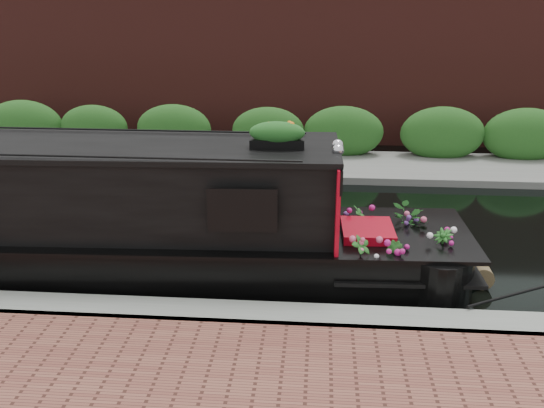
{
  "coord_description": "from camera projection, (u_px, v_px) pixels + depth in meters",
  "views": [
    {
      "loc": [
        1.47,
        -10.36,
        4.39
      ],
      "look_at": [
        0.68,
        -0.6,
        0.8
      ],
      "focal_mm": 40.0,
      "sensor_mm": 36.0,
      "label": 1
    }
  ],
  "objects": [
    {
      "name": "far_brick_wall",
      "position": [
        270.0,
        139.0,
        18.06
      ],
      "size": [
        40.0,
        1.0,
        8.0
      ],
      "primitive_type": "cube",
      "color": "#4E1F1A",
      "rests_on": "ground"
    },
    {
      "name": "far_bank_path",
      "position": [
        261.0,
        168.0,
        15.25
      ],
      "size": [
        40.0,
        2.4,
        0.34
      ],
      "primitive_type": "cube",
      "color": "slate",
      "rests_on": "ground"
    },
    {
      "name": "narrowboat",
      "position": [
        80.0,
        224.0,
        9.53
      ],
      "size": [
        11.69,
        2.45,
        2.72
      ],
      "rotation": [
        0.0,
        0.0,
        0.04
      ],
      "color": "black",
      "rests_on": "ground"
    },
    {
      "name": "near_bank_coping",
      "position": [
        206.0,
        326.0,
        8.23
      ],
      "size": [
        40.0,
        0.6,
        0.5
      ],
      "primitive_type": "cube",
      "color": "gray",
      "rests_on": "ground"
    },
    {
      "name": "far_hedge",
      "position": [
        264.0,
        158.0,
        16.09
      ],
      "size": [
        40.0,
        1.1,
        2.8
      ],
      "primitive_type": "cube",
      "color": "#24571D",
      "rests_on": "ground"
    },
    {
      "name": "ground",
      "position": [
        239.0,
        232.0,
        11.32
      ],
      "size": [
        80.0,
        80.0,
        0.0
      ],
      "primitive_type": "plane",
      "color": "black",
      "rests_on": "ground"
    },
    {
      "name": "rope_fender",
      "position": [
        481.0,
        275.0,
        9.28
      ],
      "size": [
        0.34,
        0.34,
        0.34
      ],
      "primitive_type": "cylinder",
      "rotation": [
        1.57,
        0.0,
        0.0
      ],
      "color": "brown",
      "rests_on": "ground"
    }
  ]
}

